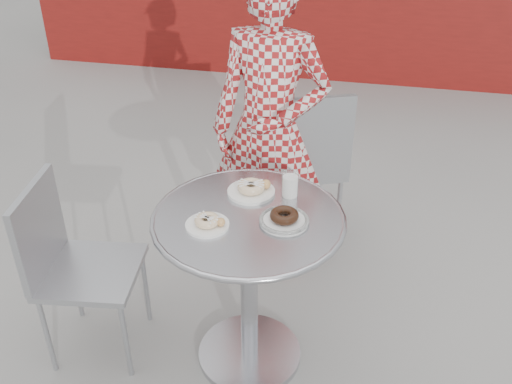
% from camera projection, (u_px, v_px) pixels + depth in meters
% --- Properties ---
extents(ground, '(60.00, 60.00, 0.00)m').
position_uv_depth(ground, '(247.00, 352.00, 2.64)').
color(ground, '#A3A09B').
rests_on(ground, ground).
extents(bistro_table, '(0.77, 0.77, 0.78)m').
position_uv_depth(bistro_table, '(249.00, 255.00, 2.32)').
color(bistro_table, silver).
rests_on(bistro_table, ground).
extents(chair_far, '(0.60, 0.60, 0.96)m').
position_uv_depth(chair_far, '(297.00, 193.00, 3.27)').
color(chair_far, '#A2A4A9').
rests_on(chair_far, ground).
extents(chair_left, '(0.46, 0.45, 0.85)m').
position_uv_depth(chair_left, '(95.00, 301.00, 2.55)').
color(chair_left, '#A2A4A9').
rests_on(chair_left, ground).
extents(seated_person, '(0.64, 0.47, 1.62)m').
position_uv_depth(seated_person, '(270.00, 131.00, 2.79)').
color(seated_person, maroon).
rests_on(seated_person, ground).
extents(plate_far, '(0.20, 0.20, 0.05)m').
position_uv_depth(plate_far, '(252.00, 189.00, 2.35)').
color(plate_far, white).
rests_on(plate_far, bistro_table).
extents(plate_near, '(0.17, 0.17, 0.04)m').
position_uv_depth(plate_near, '(208.00, 222.00, 2.15)').
color(plate_near, white).
rests_on(plate_near, bistro_table).
extents(plate_checker, '(0.19, 0.19, 0.05)m').
position_uv_depth(plate_checker, '(284.00, 219.00, 2.17)').
color(plate_checker, white).
rests_on(plate_checker, bistro_table).
extents(milk_cup, '(0.07, 0.07, 0.11)m').
position_uv_depth(milk_cup, '(290.00, 185.00, 2.32)').
color(milk_cup, white).
rests_on(milk_cup, bistro_table).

